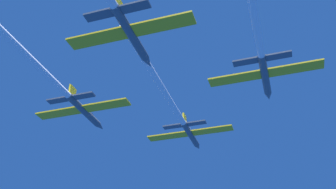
# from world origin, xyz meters

# --- Properties ---
(jet_lead) EXTENTS (15.41, 37.11, 2.55)m
(jet_lead) POSITION_xyz_m (-0.38, -8.28, 0.67)
(jet_lead) COLOR #4C5660
(jet_left_wing) EXTENTS (15.41, 39.77, 2.55)m
(jet_left_wing) POSITION_xyz_m (-13.49, -24.54, -0.29)
(jet_left_wing) COLOR #4C5660
(jet_right_wing) EXTENTS (15.41, 35.65, 2.55)m
(jet_right_wing) POSITION_xyz_m (14.18, -22.65, 0.66)
(jet_right_wing) COLOR #4C5660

